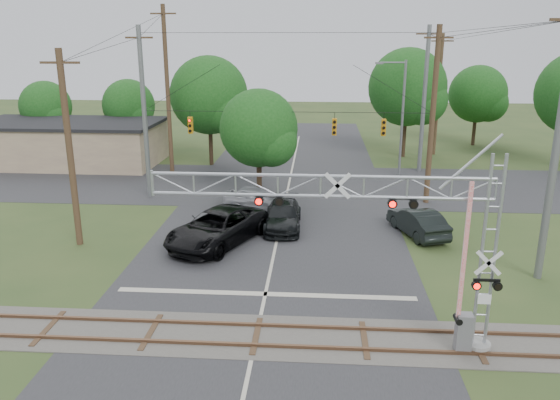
# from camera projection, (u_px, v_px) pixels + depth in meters

# --- Properties ---
(ground) EXTENTS (160.00, 160.00, 0.00)m
(ground) POSITION_uv_depth(u_px,v_px,m) (250.00, 368.00, 18.39)
(ground) COLOR #304520
(ground) RESTS_ON ground
(road_main) EXTENTS (14.00, 90.00, 0.02)m
(road_main) POSITION_uv_depth(u_px,v_px,m) (274.00, 255.00, 27.95)
(road_main) COLOR #2C2D2F
(road_main) RESTS_ON ground
(road_cross) EXTENTS (90.00, 12.00, 0.02)m
(road_cross) POSITION_uv_depth(u_px,v_px,m) (289.00, 184.00, 41.33)
(road_cross) COLOR #2C2D2F
(road_cross) RESTS_ON ground
(railroad_track) EXTENTS (90.00, 3.20, 0.17)m
(railroad_track) POSITION_uv_depth(u_px,v_px,m) (256.00, 336.00, 20.29)
(railroad_track) COLOR #47433D
(railroad_track) RESTS_ON ground
(crossing_gantry) EXTENTS (11.95, 0.91, 7.13)m
(crossing_gantry) POSITION_uv_depth(u_px,v_px,m) (386.00, 230.00, 18.38)
(crossing_gantry) COLOR gray
(crossing_gantry) RESTS_ON ground
(traffic_signal_span) EXTENTS (19.34, 0.36, 11.50)m
(traffic_signal_span) POSITION_uv_depth(u_px,v_px,m) (300.00, 118.00, 35.83)
(traffic_signal_span) COLOR slate
(traffic_signal_span) RESTS_ON ground
(pickup_black) EXTENTS (5.52, 7.30, 1.84)m
(pickup_black) POSITION_uv_depth(u_px,v_px,m) (217.00, 228.00, 29.22)
(pickup_black) COLOR black
(pickup_black) RESTS_ON ground
(car_dark) EXTENTS (2.15, 5.10, 1.47)m
(car_dark) POSITION_uv_depth(u_px,v_px,m) (283.00, 216.00, 31.76)
(car_dark) COLOR black
(car_dark) RESTS_ON ground
(sedan_silver) EXTENTS (4.82, 2.82, 1.54)m
(sedan_silver) POSITION_uv_depth(u_px,v_px,m) (258.00, 199.00, 35.02)
(sedan_silver) COLOR #93959A
(sedan_silver) RESTS_ON ground
(suv_dark) EXTENTS (3.06, 4.95, 1.54)m
(suv_dark) POSITION_uv_depth(u_px,v_px,m) (418.00, 222.00, 30.62)
(suv_dark) COLOR black
(suv_dark) RESTS_ON ground
(commercial_building) EXTENTS (16.10, 8.37, 3.73)m
(commercial_building) POSITION_uv_depth(u_px,v_px,m) (68.00, 143.00, 47.73)
(commercial_building) COLOR gray
(commercial_building) RESTS_ON ground
(streetlight) EXTENTS (2.42, 0.25, 9.07)m
(streetlight) POSITION_uv_depth(u_px,v_px,m) (400.00, 112.00, 42.71)
(streetlight) COLOR slate
(streetlight) RESTS_ON ground
(utility_poles) EXTENTS (25.75, 28.42, 13.16)m
(utility_poles) POSITION_uv_depth(u_px,v_px,m) (333.00, 108.00, 37.98)
(utility_poles) COLOR #463320
(utility_poles) RESTS_ON ground
(treeline) EXTENTS (53.34, 26.17, 9.92)m
(treeline) POSITION_uv_depth(u_px,v_px,m) (352.00, 97.00, 47.68)
(treeline) COLOR #332417
(treeline) RESTS_ON ground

